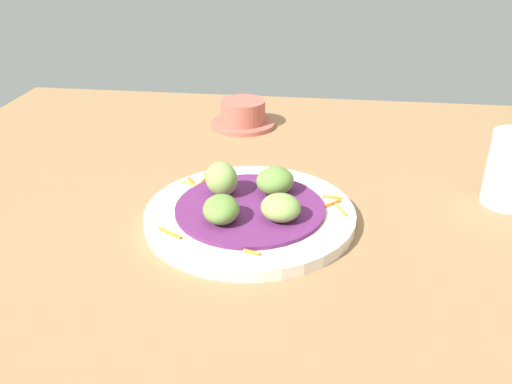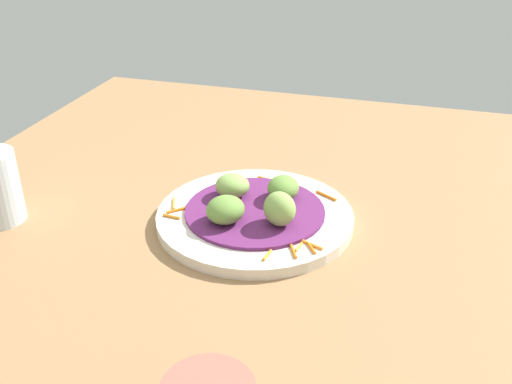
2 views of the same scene
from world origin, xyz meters
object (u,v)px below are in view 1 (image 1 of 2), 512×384
object	(u,v)px
main_plate	(250,215)
guac_scoop_right	(221,179)
guac_scoop_back	(222,209)
terracotta_bowl	(243,115)
guac_scoop_left	(281,208)
guac_scoop_center	(275,181)

from	to	relation	value
main_plate	guac_scoop_right	xyz separation A→B (cm)	(4.24, -2.85, 3.63)
guac_scoop_back	terracotta_bowl	xyz separation A→B (cm)	(3.39, -39.40, -1.58)
guac_scoop_left	guac_scoop_right	world-z (taller)	guac_scoop_right
guac_scoop_center	guac_scoop_back	size ratio (longest dim) A/B	1.02
guac_scoop_center	guac_scoop_right	size ratio (longest dim) A/B	1.15
main_plate	terracotta_bowl	xyz separation A→B (cm)	(6.24, -35.17, 1.40)
guac_scoop_left	guac_scoop_back	bearing A→B (deg)	11.05
main_plate	guac_scoop_back	distance (cm)	5.91
guac_scoop_right	guac_scoop_left	bearing A→B (deg)	146.05
main_plate	guac_scoop_right	bearing A→B (deg)	-33.95
main_plate	guac_scoop_back	size ratio (longest dim) A/B	5.23
main_plate	guac_scoop_back	world-z (taller)	guac_scoop_back
guac_scoop_left	guac_scoop_right	xyz separation A→B (cm)	(8.47, -5.70, 0.67)
terracotta_bowl	main_plate	bearing A→B (deg)	100.06
guac_scoop_left	terracotta_bowl	xyz separation A→B (cm)	(10.47, -38.02, -1.57)
guac_scoop_left	guac_scoop_center	world-z (taller)	guac_scoop_center
main_plate	terracotta_bowl	distance (cm)	35.74
guac_scoop_left	guac_scoop_back	xyz separation A→B (cm)	(7.09, 1.38, 0.01)
guac_scoop_center	guac_scoop_back	xyz separation A→B (cm)	(5.70, 8.47, -0.14)
terracotta_bowl	guac_scoop_back	bearing A→B (deg)	94.91
guac_scoop_right	terracotta_bowl	size ratio (longest dim) A/B	0.39
guac_scoop_center	guac_scoop_right	xyz separation A→B (cm)	(7.09, 1.38, 0.52)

